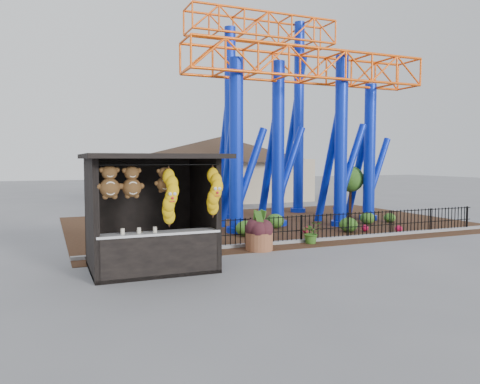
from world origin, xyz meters
name	(u,v)px	position (x,y,z in m)	size (l,w,h in m)	color
ground	(268,268)	(0.00, 0.00, 0.00)	(120.00, 120.00, 0.00)	slate
mulch_bed	(270,223)	(4.00, 8.00, 0.01)	(18.00, 12.00, 0.02)	#331E11
curb	(330,239)	(4.00, 3.00, 0.06)	(18.00, 0.18, 0.12)	gray
prize_booth	(152,214)	(-3.01, 0.90, 1.54)	(3.50, 3.40, 3.12)	black
picket_fence	(351,226)	(4.90, 3.00, 0.50)	(12.20, 0.06, 1.00)	black
roller_coaster	(290,86)	(5.12, 8.23, 6.44)	(11.00, 6.37, 10.82)	#0B25C2
terracotta_planter	(259,241)	(0.81, 2.34, 0.30)	(0.90, 0.90, 0.59)	brown
planter_foliage	(259,223)	(0.81, 2.34, 0.91)	(0.70, 0.70, 0.64)	#35151A
potted_plant	(312,232)	(3.03, 2.70, 0.40)	(0.72, 0.63, 0.80)	#285519
landscaping	(315,223)	(4.86, 5.41, 0.30)	(8.53, 3.47, 0.62)	#305E1B
pavilion	(221,158)	(6.00, 20.00, 3.07)	(15.00, 15.00, 4.80)	#BFAD8C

